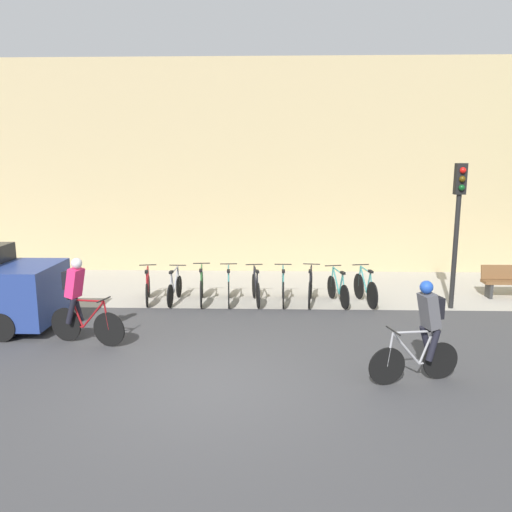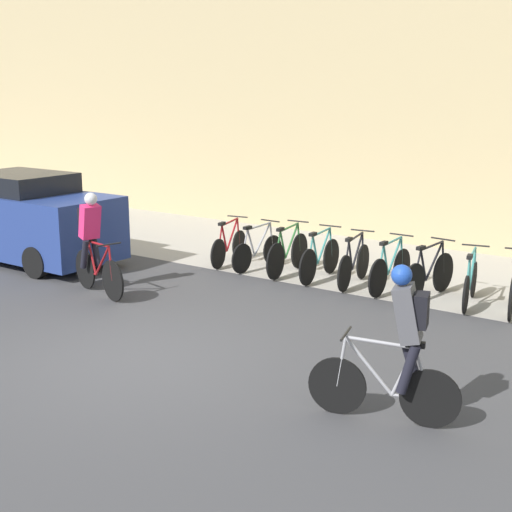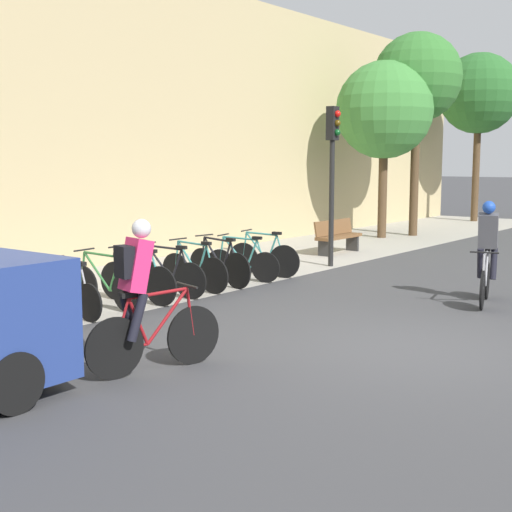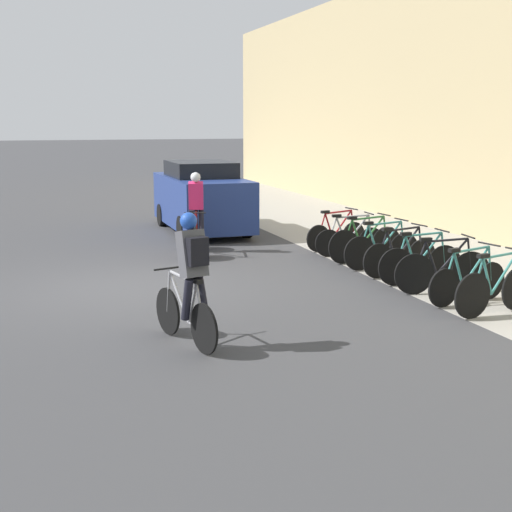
{
  "view_description": "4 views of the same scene",
  "coord_description": "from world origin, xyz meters",
  "px_view_note": "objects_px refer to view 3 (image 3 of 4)",
  "views": [
    {
      "loc": [
        1.03,
        -7.77,
        3.7
      ],
      "look_at": [
        0.7,
        3.63,
        1.55
      ],
      "focal_mm": 35.0,
      "sensor_mm": 36.0,
      "label": 1
    },
    {
      "loc": [
        6.49,
        -6.39,
        3.54
      ],
      "look_at": [
        0.12,
        2.69,
        0.94
      ],
      "focal_mm": 50.0,
      "sensor_mm": 36.0,
      "label": 2
    },
    {
      "loc": [
        -8.43,
        -3.92,
        2.44
      ],
      "look_at": [
        0.26,
        2.76,
        0.98
      ],
      "focal_mm": 50.0,
      "sensor_mm": 36.0,
      "label": 3
    },
    {
      "loc": [
        12.38,
        -1.65,
        2.91
      ],
      "look_at": [
        1.83,
        1.82,
        0.79
      ],
      "focal_mm": 50.0,
      "sensor_mm": 36.0,
      "label": 4
    }
  ],
  "objects_px": {
    "cyclist_pink": "(142,293)",
    "bench": "(337,236)",
    "parked_bike_6": "(219,265)",
    "parked_bike_5": "(194,270)",
    "parked_bike_1": "(69,294)",
    "parked_bike_4": "(167,275)",
    "parked_bike_3": "(138,280)",
    "parked_bike_8": "(264,257)",
    "traffic_light_pole": "(333,157)",
    "parked_bike_7": "(242,262)",
    "parked_bike_2": "(105,285)",
    "cyclist_grey": "(487,249)",
    "parked_bike_0": "(29,301)"
  },
  "relations": [
    {
      "from": "cyclist_grey",
      "to": "traffic_light_pole",
      "type": "distance_m",
      "value": 5.09
    },
    {
      "from": "cyclist_grey",
      "to": "parked_bike_5",
      "type": "xyz_separation_m",
      "value": [
        -2.27,
        4.75,
        -0.54
      ]
    },
    {
      "from": "cyclist_grey",
      "to": "parked_bike_6",
      "type": "bearing_deg",
      "value": 108.07
    },
    {
      "from": "traffic_light_pole",
      "to": "bench",
      "type": "height_order",
      "value": "traffic_light_pole"
    },
    {
      "from": "parked_bike_3",
      "to": "parked_bike_6",
      "type": "distance_m",
      "value": 2.17
    },
    {
      "from": "parked_bike_0",
      "to": "parked_bike_7",
      "type": "distance_m",
      "value": 5.07
    },
    {
      "from": "parked_bike_2",
      "to": "parked_bike_8",
      "type": "bearing_deg",
      "value": 0.01
    },
    {
      "from": "bench",
      "to": "parked_bike_5",
      "type": "bearing_deg",
      "value": -173.43
    },
    {
      "from": "cyclist_grey",
      "to": "parked_bike_8",
      "type": "xyz_separation_m",
      "value": [
        -0.1,
        4.75,
        -0.54
      ]
    },
    {
      "from": "parked_bike_5",
      "to": "parked_bike_1",
      "type": "bearing_deg",
      "value": -179.96
    },
    {
      "from": "parked_bike_0",
      "to": "parked_bike_2",
      "type": "distance_m",
      "value": 1.45
    },
    {
      "from": "parked_bike_2",
      "to": "cyclist_grey",
      "type": "bearing_deg",
      "value": -46.89
    },
    {
      "from": "parked_bike_4",
      "to": "bench",
      "type": "xyz_separation_m",
      "value": [
        7.14,
        0.74,
        0.07
      ]
    },
    {
      "from": "parked_bike_1",
      "to": "traffic_light_pole",
      "type": "relative_size",
      "value": 0.44
    },
    {
      "from": "parked_bike_5",
      "to": "parked_bike_6",
      "type": "distance_m",
      "value": 0.72
    },
    {
      "from": "parked_bike_8",
      "to": "cyclist_grey",
      "type": "bearing_deg",
      "value": -88.81
    },
    {
      "from": "parked_bike_0",
      "to": "bench",
      "type": "height_order",
      "value": "parked_bike_0"
    },
    {
      "from": "parked_bike_6",
      "to": "parked_bike_4",
      "type": "bearing_deg",
      "value": -179.99
    },
    {
      "from": "cyclist_grey",
      "to": "parked_bike_3",
      "type": "bearing_deg",
      "value": 128.08
    },
    {
      "from": "traffic_light_pole",
      "to": "bench",
      "type": "xyz_separation_m",
      "value": [
        2.11,
        1.11,
        -2.07
      ]
    },
    {
      "from": "parked_bike_6",
      "to": "parked_bike_7",
      "type": "height_order",
      "value": "parked_bike_6"
    },
    {
      "from": "parked_bike_3",
      "to": "parked_bike_7",
      "type": "height_order",
      "value": "parked_bike_3"
    },
    {
      "from": "parked_bike_3",
      "to": "parked_bike_1",
      "type": "bearing_deg",
      "value": -179.95
    },
    {
      "from": "parked_bike_4",
      "to": "parked_bike_5",
      "type": "height_order",
      "value": "parked_bike_5"
    },
    {
      "from": "bench",
      "to": "parked_bike_4",
      "type": "bearing_deg",
      "value": -174.08
    },
    {
      "from": "cyclist_pink",
      "to": "parked_bike_6",
      "type": "relative_size",
      "value": 1.04
    },
    {
      "from": "parked_bike_6",
      "to": "parked_bike_5",
      "type": "bearing_deg",
      "value": 179.98
    },
    {
      "from": "parked_bike_3",
      "to": "traffic_light_pole",
      "type": "bearing_deg",
      "value": -3.65
    },
    {
      "from": "parked_bike_0",
      "to": "parked_bike_2",
      "type": "xyz_separation_m",
      "value": [
        1.45,
        0.0,
        0.03
      ]
    },
    {
      "from": "cyclist_grey",
      "to": "parked_bike_6",
      "type": "relative_size",
      "value": 1.02
    },
    {
      "from": "parked_bike_0",
      "to": "parked_bike_1",
      "type": "xyz_separation_m",
      "value": [
        0.72,
        -0.0,
        -0.0
      ]
    },
    {
      "from": "parked_bike_3",
      "to": "parked_bike_4",
      "type": "distance_m",
      "value": 0.72
    },
    {
      "from": "parked_bike_7",
      "to": "bench",
      "type": "distance_m",
      "value": 5.02
    },
    {
      "from": "parked_bike_6",
      "to": "traffic_light_pole",
      "type": "distance_m",
      "value": 4.19
    },
    {
      "from": "parked_bike_0",
      "to": "parked_bike_2",
      "type": "relative_size",
      "value": 0.89
    },
    {
      "from": "parked_bike_4",
      "to": "traffic_light_pole",
      "type": "distance_m",
      "value": 5.48
    },
    {
      "from": "cyclist_pink",
      "to": "bench",
      "type": "relative_size",
      "value": 1.01
    },
    {
      "from": "parked_bike_3",
      "to": "cyclist_pink",
      "type": "bearing_deg",
      "value": -132.24
    },
    {
      "from": "parked_bike_7",
      "to": "parked_bike_8",
      "type": "relative_size",
      "value": 1.0
    },
    {
      "from": "parked_bike_3",
      "to": "parked_bike_8",
      "type": "relative_size",
      "value": 1.04
    },
    {
      "from": "parked_bike_2",
      "to": "parked_bike_3",
      "type": "height_order",
      "value": "parked_bike_2"
    },
    {
      "from": "cyclist_pink",
      "to": "parked_bike_4",
      "type": "bearing_deg",
      "value": 41.22
    },
    {
      "from": "parked_bike_1",
      "to": "traffic_light_pole",
      "type": "xyz_separation_m",
      "value": [
        7.21,
        -0.37,
        2.16
      ]
    },
    {
      "from": "parked_bike_1",
      "to": "cyclist_pink",
      "type": "bearing_deg",
      "value": -113.81
    },
    {
      "from": "cyclist_pink",
      "to": "parked_bike_7",
      "type": "xyz_separation_m",
      "value": [
        5.72,
        3.1,
        -0.56
      ]
    },
    {
      "from": "parked_bike_4",
      "to": "parked_bike_8",
      "type": "height_order",
      "value": "parked_bike_8"
    },
    {
      "from": "parked_bike_2",
      "to": "parked_bike_6",
      "type": "bearing_deg",
      "value": 0.0
    },
    {
      "from": "parked_bike_0",
      "to": "parked_bike_5",
      "type": "xyz_separation_m",
      "value": [
        3.62,
        0.0,
        0.02
      ]
    },
    {
      "from": "parked_bike_0",
      "to": "parked_bike_5",
      "type": "distance_m",
      "value": 3.62
    },
    {
      "from": "traffic_light_pole",
      "to": "parked_bike_6",
      "type": "bearing_deg",
      "value": 174.15
    }
  ]
}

